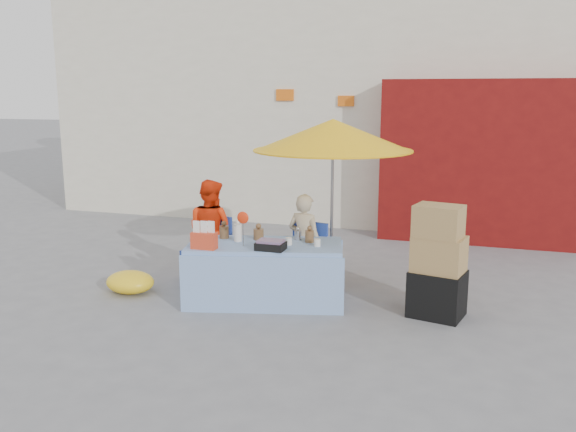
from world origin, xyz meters
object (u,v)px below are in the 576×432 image
(chair_left, at_px, (207,264))
(vendor_orange, at_px, (211,231))
(market_table, at_px, (264,272))
(vendor_beige, at_px, (304,242))
(box_stack, at_px, (438,266))
(umbrella, at_px, (333,136))
(chair_right, at_px, (302,273))

(chair_left, xyz_separation_m, vendor_orange, (-0.00, 0.13, 0.41))
(market_table, bearing_deg, vendor_orange, 134.99)
(vendor_orange, bearing_deg, vendor_beige, -165.71)
(box_stack, bearing_deg, chair_left, 174.02)
(market_table, bearing_deg, umbrella, 34.38)
(umbrella, bearing_deg, vendor_orange, -174.47)
(umbrella, bearing_deg, chair_left, -169.57)
(chair_right, relative_size, umbrella, 0.41)
(market_table, xyz_separation_m, chair_left, (-0.93, 0.42, -0.10))
(chair_left, distance_m, vendor_beige, 1.30)
(chair_left, relative_size, umbrella, 0.41)
(vendor_orange, bearing_deg, umbrella, -160.18)
(vendor_orange, xyz_separation_m, vendor_beige, (1.25, 0.00, -0.06))
(chair_right, xyz_separation_m, umbrella, (0.30, 0.28, 1.64))
(market_table, distance_m, umbrella, 1.80)
(umbrella, bearing_deg, market_table, -131.40)
(chair_right, relative_size, vendor_beige, 0.71)
(market_table, height_order, chair_right, market_table)
(vendor_beige, bearing_deg, umbrella, -139.14)
(chair_left, bearing_deg, vendor_orange, 105.95)
(market_table, bearing_deg, chair_left, 141.42)
(chair_right, height_order, vendor_orange, vendor_orange)
(vendor_beige, relative_size, box_stack, 0.98)
(chair_left, xyz_separation_m, vendor_beige, (1.25, 0.13, 0.35))
(market_table, height_order, umbrella, umbrella)
(chair_left, height_order, chair_right, same)
(vendor_orange, bearing_deg, box_stack, -174.33)
(chair_left, relative_size, box_stack, 0.69)
(chair_right, relative_size, vendor_orange, 0.64)
(umbrella, xyz_separation_m, box_stack, (1.32, -0.59, -1.32))
(chair_right, distance_m, box_stack, 1.67)
(vendor_beige, xyz_separation_m, box_stack, (1.62, -0.44, -0.03))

